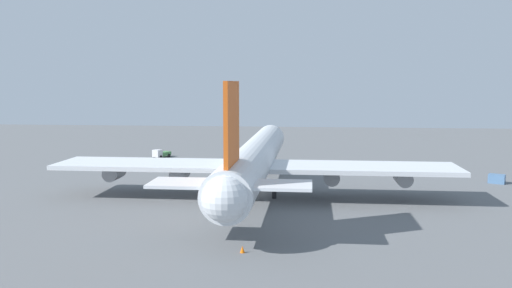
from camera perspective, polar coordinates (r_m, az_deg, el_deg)
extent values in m
plane|color=slate|center=(89.28, 0.00, -5.34)|extent=(276.14, 276.14, 0.00)
cylinder|color=silver|center=(88.23, 0.00, -1.48)|extent=(63.59, 5.95, 5.95)
sphere|color=silver|center=(119.67, 1.58, 0.63)|extent=(5.84, 5.84, 5.84)
sphere|color=silver|center=(57.18, -3.33, -5.88)|extent=(5.06, 5.06, 5.06)
cube|color=#D85919|center=(61.04, -2.60, 2.26)|extent=(8.90, 0.50, 9.53)
cube|color=silver|center=(60.17, 1.75, -4.38)|extent=(5.72, 8.93, 0.36)
cube|color=silver|center=(61.59, -7.15, -4.18)|extent=(5.72, 8.93, 0.36)
cube|color=silver|center=(85.11, 11.14, -2.50)|extent=(10.81, 30.12, 0.70)
cube|color=silver|center=(88.63, -11.12, -2.15)|extent=(10.81, 30.12, 0.70)
cylinder|color=gray|center=(86.06, 8.05, -3.43)|extent=(4.76, 2.50, 2.50)
cylinder|color=gray|center=(87.20, 15.41, -3.47)|extent=(4.76, 2.50, 2.50)
cylinder|color=gray|center=(88.62, -8.11, -3.14)|extent=(4.76, 2.50, 2.50)
cylinder|color=gray|center=(91.95, -14.87, -2.94)|extent=(4.76, 2.50, 2.50)
cylinder|color=black|center=(108.94, 1.11, -2.35)|extent=(0.70, 0.70, 3.09)
cylinder|color=black|center=(85.59, 1.97, -4.80)|extent=(0.70, 0.70, 3.09)
cylinder|color=black|center=(86.28, -2.39, -4.71)|extent=(0.70, 0.70, 3.09)
cube|color=silver|center=(132.85, -10.48, -0.98)|extent=(2.39, 2.37, 1.75)
cube|color=#4C8C4C|center=(134.96, -9.78, -1.03)|extent=(3.88, 2.98, 0.92)
cylinder|color=black|center=(133.65, -10.79, -1.32)|extent=(0.83, 0.55, 0.78)
cylinder|color=black|center=(132.42, -10.12, -1.38)|extent=(0.83, 0.55, 0.78)
cylinder|color=black|center=(136.19, -9.92, -1.16)|extent=(0.83, 0.55, 0.78)
cylinder|color=black|center=(134.99, -9.25, -1.21)|extent=(0.83, 0.55, 0.78)
cube|color=#4C729E|center=(107.89, 24.31, -3.41)|extent=(2.91, 3.35, 1.65)
cone|color=orange|center=(119.61, 1.92, -2.10)|extent=(0.59, 0.59, 0.85)
cone|color=orange|center=(59.11, -1.46, -11.18)|extent=(0.53, 0.53, 0.75)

